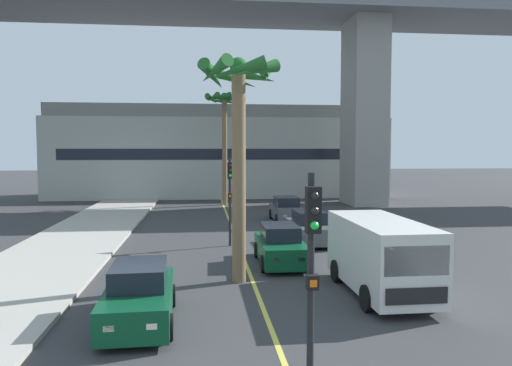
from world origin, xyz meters
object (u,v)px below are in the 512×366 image
at_px(traffic_light_median_far, 230,189).
at_px(car_queue_second, 287,210).
at_px(car_queue_front, 280,246).
at_px(car_queue_fourth, 139,296).
at_px(palm_tree_near_median, 239,113).
at_px(car_queue_third, 310,228).
at_px(delivery_van, 380,254).
at_px(palm_tree_mid_median, 225,114).
at_px(traffic_light_median_near, 312,263).

bearing_deg(traffic_light_median_far, car_queue_second, 62.13).
bearing_deg(car_queue_second, car_queue_front, -101.16).
height_order(car_queue_second, car_queue_fourth, same).
bearing_deg(traffic_light_median_far, palm_tree_near_median, -90.41).
distance_m(car_queue_front, car_queue_third, 4.75).
bearing_deg(car_queue_second, delivery_van, -89.20).
xyz_separation_m(traffic_light_median_far, palm_tree_mid_median, (0.58, 17.33, 4.81)).
height_order(car_queue_second, delivery_van, delivery_van).
distance_m(traffic_light_median_near, palm_tree_mid_median, 32.73).
distance_m(car_queue_second, palm_tree_mid_median, 12.32).
bearing_deg(delivery_van, traffic_light_median_near, -118.97).
relative_size(delivery_van, palm_tree_near_median, 0.68).
bearing_deg(delivery_van, car_queue_fourth, -166.46).
bearing_deg(car_queue_second, car_queue_third, -90.71).
xyz_separation_m(car_queue_front, car_queue_fourth, (-4.77, -6.17, 0.00)).
bearing_deg(delivery_van, car_queue_second, 90.80).
bearing_deg(car_queue_front, car_queue_third, 62.84).
bearing_deg(palm_tree_near_median, car_queue_third, 59.08).
xyz_separation_m(palm_tree_near_median, palm_tree_mid_median, (0.62, 23.58, 1.72)).
bearing_deg(car_queue_fourth, car_queue_front, 52.25).
height_order(traffic_light_median_near, palm_tree_near_median, palm_tree_near_median).
distance_m(car_queue_fourth, traffic_light_median_far, 10.59).
height_order(traffic_light_median_far, palm_tree_near_median, palm_tree_near_median).
distance_m(car_queue_front, palm_tree_near_median, 5.94).
height_order(car_queue_front, traffic_light_median_far, traffic_light_median_far).
bearing_deg(palm_tree_near_median, delivery_van, -24.38).
bearing_deg(palm_tree_mid_median, car_queue_second, -70.25).
relative_size(delivery_van, palm_tree_mid_median, 0.57).
distance_m(car_queue_fourth, palm_tree_near_median, 6.94).
bearing_deg(car_queue_fourth, car_queue_third, 56.25).
height_order(car_queue_fourth, traffic_light_median_near, traffic_light_median_near).
height_order(car_queue_front, palm_tree_near_median, palm_tree_near_median).
relative_size(traffic_light_median_far, palm_tree_mid_median, 0.46).
bearing_deg(car_queue_front, car_queue_fourth, -127.75).
xyz_separation_m(car_queue_second, delivery_van, (0.22, -15.87, 0.57)).
bearing_deg(car_queue_front, delivery_van, -60.67).
xyz_separation_m(car_queue_front, delivery_van, (2.48, -4.42, 0.57)).
bearing_deg(traffic_light_median_far, delivery_van, -62.51).
relative_size(car_queue_second, delivery_van, 0.78).
height_order(traffic_light_median_near, traffic_light_median_far, same).
distance_m(car_queue_fourth, traffic_light_median_near, 6.48).
height_order(car_queue_second, palm_tree_mid_median, palm_tree_mid_median).
height_order(traffic_light_median_near, palm_tree_mid_median, palm_tree_mid_median).
height_order(car_queue_front, delivery_van, delivery_van).
xyz_separation_m(traffic_light_median_near, palm_tree_near_median, (-0.53, 8.80, 3.09)).
bearing_deg(traffic_light_median_far, car_queue_third, 6.25).
xyz_separation_m(car_queue_fourth, traffic_light_median_far, (2.98, 9.96, 1.99)).
distance_m(car_queue_front, traffic_light_median_far, 4.64).
distance_m(car_queue_third, delivery_van, 8.67).
relative_size(traffic_light_median_far, palm_tree_near_median, 0.55).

